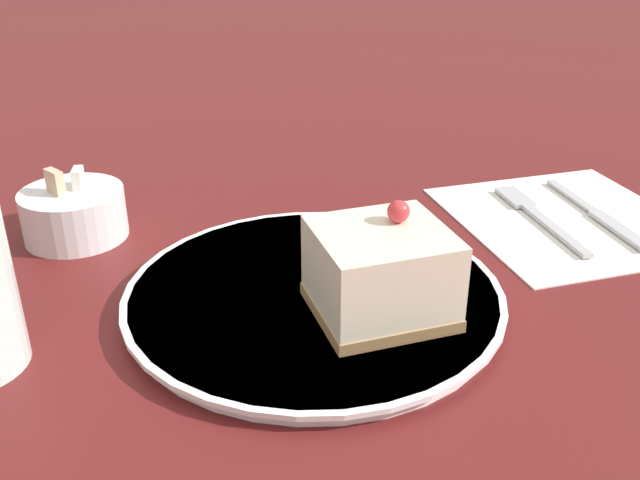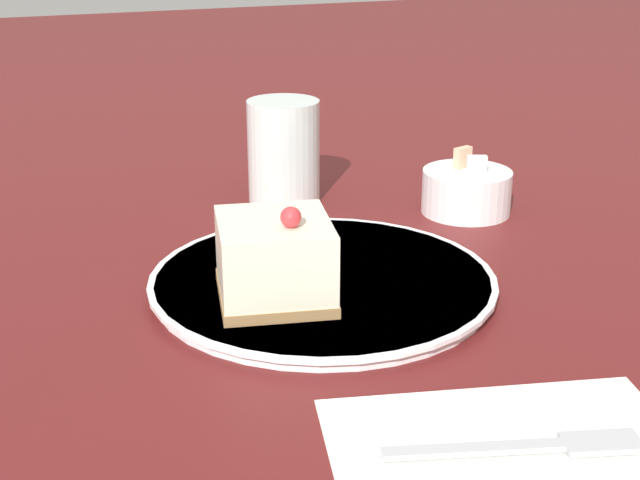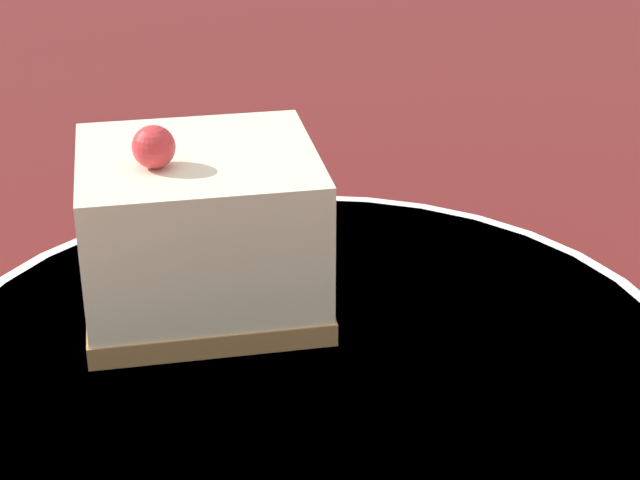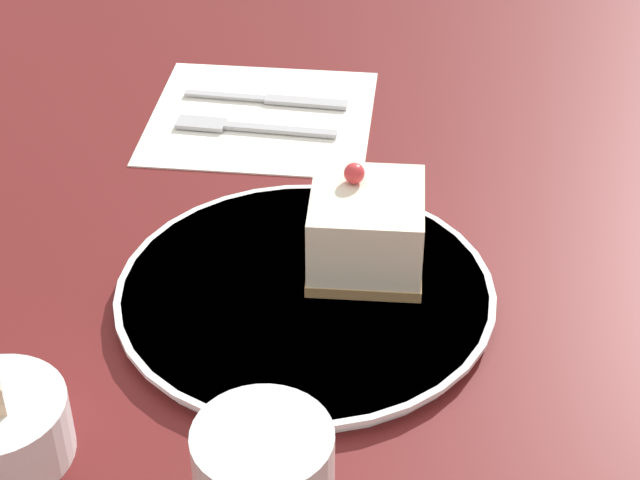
# 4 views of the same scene
# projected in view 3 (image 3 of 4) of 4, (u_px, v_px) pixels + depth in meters

# --- Properties ---
(ground_plane) EXTENTS (4.00, 4.00, 0.00)m
(ground_plane) POSITION_uv_depth(u_px,v_px,m) (294.00, 412.00, 0.39)
(ground_plane) COLOR #5B1919
(plate) EXTENTS (0.29, 0.29, 0.01)m
(plate) POSITION_uv_depth(u_px,v_px,m) (310.00, 361.00, 0.40)
(plate) COLOR white
(plate) RESTS_ON ground_plane
(cake_slice) EXTENTS (0.11, 0.10, 0.08)m
(cake_slice) POSITION_uv_depth(u_px,v_px,m) (200.00, 230.00, 0.42)
(cake_slice) COLOR #9E7547
(cake_slice) RESTS_ON plate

